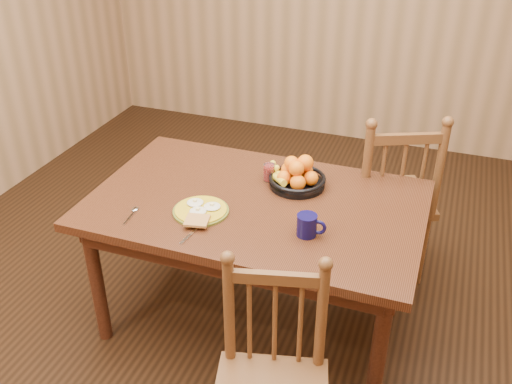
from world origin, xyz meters
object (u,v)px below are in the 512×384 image
(dining_table, at_px, (256,216))
(coffee_mug, at_px, (308,225))
(chair_far, at_px, (389,199))
(breakfast_plate, at_px, (201,211))
(fruit_bowl, at_px, (296,176))

(dining_table, relative_size, coffee_mug, 11.97)
(chair_far, height_order, coffee_mug, chair_far)
(coffee_mug, bearing_deg, dining_table, 148.05)
(breakfast_plate, distance_m, coffee_mug, 0.52)
(coffee_mug, relative_size, fruit_bowl, 0.41)
(chair_far, bearing_deg, breakfast_plate, 23.68)
(coffee_mug, bearing_deg, chair_far, 73.12)
(dining_table, bearing_deg, breakfast_plate, -137.59)
(chair_far, distance_m, fruit_bowl, 0.69)
(dining_table, distance_m, fruit_bowl, 0.29)
(dining_table, bearing_deg, chair_far, 49.03)
(dining_table, distance_m, breakfast_plate, 0.30)
(chair_far, xyz_separation_m, breakfast_plate, (-0.77, -0.84, 0.25))
(coffee_mug, xyz_separation_m, fruit_bowl, (-0.17, 0.40, 0.00))
(chair_far, bearing_deg, coffee_mug, 49.39)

